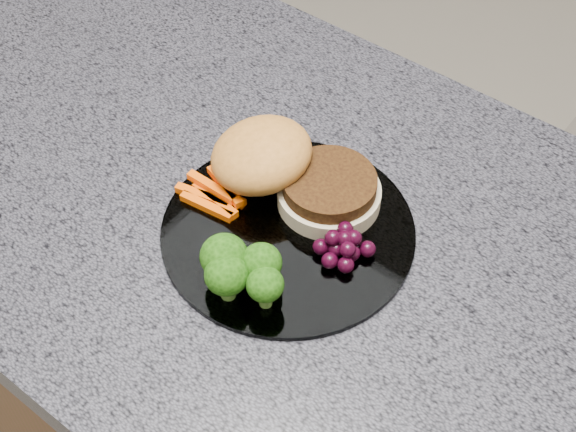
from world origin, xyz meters
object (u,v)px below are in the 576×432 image
object	(u,v)px
island_cabinet	(256,401)
grape_bunch	(343,246)
burger	(285,171)
plate	(288,231)

from	to	relation	value
island_cabinet	grape_bunch	world-z (taller)	grape_bunch
burger	grape_bunch	size ratio (longest dim) A/B	3.95
burger	grape_bunch	distance (m)	0.11
burger	plate	bearing A→B (deg)	-71.22
plate	burger	xyz separation A→B (m)	(-0.04, 0.04, 0.03)
plate	island_cabinet	bearing A→B (deg)	168.64
plate	burger	size ratio (longest dim) A/B	1.20
island_cabinet	burger	distance (m)	0.50
island_cabinet	burger	size ratio (longest dim) A/B	5.55
grape_bunch	island_cabinet	bearing A→B (deg)	177.13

